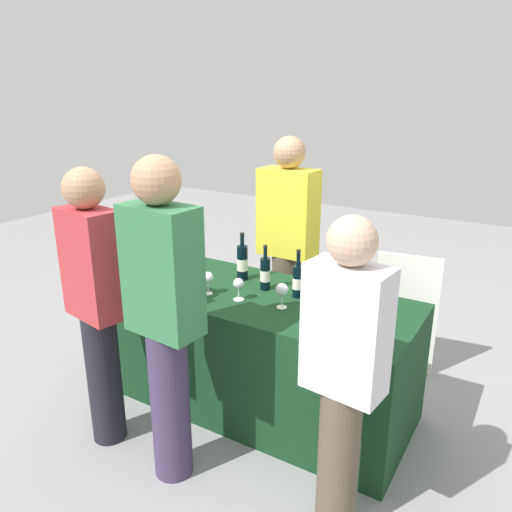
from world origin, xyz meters
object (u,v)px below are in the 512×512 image
object	(u,v)px
wine_glass_5	(315,295)
wine_glass_0	(161,265)
wine_bottle_1	(265,273)
menu_board	(405,314)
ice_bucket	(346,301)
wine_glass_3	(238,284)
guest_0	(96,300)
wine_bottle_2	(298,281)
guest_1	(165,313)
guest_2	(344,372)
wine_glass_2	(208,278)
wine_bottle_0	(242,262)
wine_bottle_3	(336,283)
wine_bottle_4	(366,289)
server_pouring	(287,243)
wine_glass_1	(181,268)
wine_glass_4	(282,290)

from	to	relation	value
wine_glass_5	wine_glass_0	bearing A→B (deg)	-177.64
wine_bottle_1	menu_board	bearing A→B (deg)	50.11
wine_glass_0	ice_bucket	bearing A→B (deg)	4.93
wine_glass_3	guest_0	distance (m)	0.83
wine_bottle_2	guest_1	distance (m)	0.93
wine_bottle_2	guest_2	size ratio (longest dim) A/B	0.20
wine_glass_2	guest_0	size ratio (longest dim) A/B	0.09
wine_bottle_0	wine_glass_3	size ratio (longest dim) A/B	2.33
ice_bucket	wine_bottle_3	bearing A→B (deg)	128.12
wine_bottle_4	wine_glass_3	world-z (taller)	wine_bottle_4
wine_bottle_4	guest_2	xyz separation A→B (m)	(0.20, -0.84, -0.06)
wine_glass_3	guest_1	size ratio (longest dim) A/B	0.08
wine_glass_0	server_pouring	size ratio (longest dim) A/B	0.08
wine_glass_5	server_pouring	distance (m)	0.94
wine_glass_0	wine_glass_2	distance (m)	0.43
guest_2	guest_1	bearing A→B (deg)	-166.29
menu_board	server_pouring	bearing A→B (deg)	-169.98
wine_glass_0	server_pouring	distance (m)	0.96
wine_bottle_2	wine_bottle_3	xyz separation A→B (m)	(0.22, 0.08, 0.01)
wine_bottle_2	menu_board	bearing A→B (deg)	61.01
wine_bottle_2	server_pouring	world-z (taller)	server_pouring
wine_glass_0	guest_2	distance (m)	1.64
ice_bucket	wine_glass_2	bearing A→B (deg)	-169.52
wine_glass_2	menu_board	world-z (taller)	wine_glass_2
menu_board	wine_bottle_4	bearing A→B (deg)	-101.62
wine_glass_3	ice_bucket	xyz separation A→B (m)	(0.64, 0.14, -0.02)
wine_bottle_0	wine_bottle_2	world-z (taller)	wine_bottle_0
wine_glass_1	wine_glass_5	world-z (taller)	same
wine_glass_4	wine_glass_1	bearing A→B (deg)	-179.95
wine_glass_1	wine_glass_5	distance (m)	0.95
wine_glass_0	guest_2	size ratio (longest dim) A/B	0.09
wine_bottle_3	guest_0	bearing A→B (deg)	-138.41
wine_bottle_1	wine_glass_5	distance (m)	0.45
wine_bottle_4	wine_glass_3	xyz separation A→B (m)	(-0.70, -0.30, -0.01)
wine_glass_3	wine_glass_0	bearing A→B (deg)	177.66
wine_bottle_2	menu_board	xyz separation A→B (m)	(0.47, 0.85, -0.45)
server_pouring	wine_glass_2	bearing A→B (deg)	83.20
wine_glass_4	wine_glass_3	bearing A→B (deg)	-172.92
wine_bottle_1	wine_glass_1	bearing A→B (deg)	-159.20
wine_bottle_2	menu_board	world-z (taller)	wine_bottle_2
wine_glass_5	wine_bottle_0	bearing A→B (deg)	159.75
wine_bottle_4	guest_2	size ratio (longest dim) A/B	0.20
wine_glass_4	wine_bottle_0	bearing A→B (deg)	148.71
wine_glass_3	server_pouring	size ratio (longest dim) A/B	0.08
wine_glass_2	wine_glass_1	bearing A→B (deg)	167.73
wine_bottle_1	guest_2	distance (m)	1.14
menu_board	wine_bottle_3	bearing A→B (deg)	-114.98
wine_bottle_2	wine_glass_2	distance (m)	0.56
wine_bottle_0	ice_bucket	distance (m)	0.83
wine_bottle_2	wine_glass_0	world-z (taller)	wine_bottle_2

